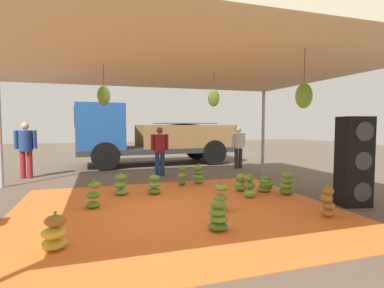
# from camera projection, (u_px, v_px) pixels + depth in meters

# --- Properties ---
(ground_plane) EXTENTS (40.00, 40.00, 0.00)m
(ground_plane) POSITION_uv_depth(u_px,v_px,m) (151.00, 181.00, 8.49)
(ground_plane) COLOR brown
(tarp_orange) EXTENTS (6.00, 5.30, 0.01)m
(tarp_orange) POSITION_uv_depth(u_px,v_px,m) (177.00, 210.00, 5.64)
(tarp_orange) COLOR orange
(tarp_orange) RESTS_ON ground
(tent_canopy) EXTENTS (8.00, 7.00, 2.79)m
(tent_canopy) POSITION_uv_depth(u_px,v_px,m) (178.00, 65.00, 5.38)
(tent_canopy) COLOR #9EA0A5
(tent_canopy) RESTS_ON ground
(banana_bunch_0) EXTENTS (0.28, 0.28, 0.56)m
(banana_bunch_0) POSITION_uv_depth(u_px,v_px,m) (182.00, 176.00, 7.87)
(banana_bunch_0) COLOR #477523
(banana_bunch_0) RESTS_ON tarp_orange
(banana_bunch_1) EXTENTS (0.46, 0.47, 0.44)m
(banana_bunch_1) POSITION_uv_depth(u_px,v_px,m) (265.00, 184.00, 7.09)
(banana_bunch_1) COLOR #6B9E38
(banana_bunch_1) RESTS_ON tarp_orange
(banana_bunch_2) EXTENTS (0.41, 0.41, 0.51)m
(banana_bunch_2) POSITION_uv_depth(u_px,v_px,m) (218.00, 216.00, 4.54)
(banana_bunch_2) COLOR #477523
(banana_bunch_2) RESTS_ON tarp_orange
(banana_bunch_3) EXTENTS (0.40, 0.40, 0.55)m
(banana_bunch_3) POSITION_uv_depth(u_px,v_px,m) (220.00, 199.00, 5.54)
(banana_bunch_3) COLOR #6B9E38
(banana_bunch_3) RESTS_ON tarp_orange
(banana_bunch_4) EXTENTS (0.42, 0.42, 0.56)m
(banana_bunch_4) POSITION_uv_depth(u_px,v_px,m) (286.00, 184.00, 6.86)
(banana_bunch_4) COLOR #518428
(banana_bunch_4) RESTS_ON tarp_orange
(banana_bunch_5) EXTENTS (0.39, 0.38, 0.50)m
(banana_bunch_5) POSITION_uv_depth(u_px,v_px,m) (54.00, 234.00, 3.81)
(banana_bunch_5) COLOR gold
(banana_bunch_5) RESTS_ON tarp_orange
(banana_bunch_6) EXTENTS (0.47, 0.47, 0.53)m
(banana_bunch_6) POSITION_uv_depth(u_px,v_px,m) (121.00, 185.00, 6.78)
(banana_bunch_6) COLOR #6B9E38
(banana_bunch_6) RESTS_ON tarp_orange
(banana_bunch_7) EXTENTS (0.44, 0.45, 0.55)m
(banana_bunch_7) POSITION_uv_depth(u_px,v_px,m) (198.00, 175.00, 8.11)
(banana_bunch_7) COLOR #75A83D
(banana_bunch_7) RESTS_ON tarp_orange
(banana_bunch_8) EXTENTS (0.39, 0.38, 0.46)m
(banana_bunch_8) POSITION_uv_depth(u_px,v_px,m) (240.00, 183.00, 7.19)
(banana_bunch_8) COLOR #60932D
(banana_bunch_8) RESTS_ON tarp_orange
(banana_bunch_9) EXTENTS (0.35, 0.38, 0.55)m
(banana_bunch_9) POSITION_uv_depth(u_px,v_px,m) (249.00, 186.00, 6.58)
(banana_bunch_9) COLOR #75A83D
(banana_bunch_9) RESTS_ON tarp_orange
(banana_bunch_10) EXTENTS (0.38, 0.39, 0.56)m
(banana_bunch_10) POSITION_uv_depth(u_px,v_px,m) (94.00, 196.00, 5.73)
(banana_bunch_10) COLOR #518428
(banana_bunch_10) RESTS_ON tarp_orange
(banana_bunch_11) EXTENTS (0.34, 0.31, 0.58)m
(banana_bunch_11) POSITION_uv_depth(u_px,v_px,m) (328.00, 203.00, 5.17)
(banana_bunch_11) COLOR #996628
(banana_bunch_11) RESTS_ON tarp_orange
(banana_bunch_12) EXTENTS (0.43, 0.43, 0.50)m
(banana_bunch_12) POSITION_uv_depth(u_px,v_px,m) (154.00, 185.00, 6.86)
(banana_bunch_12) COLOR #477523
(banana_bunch_12) RESTS_ON tarp_orange
(cargo_truck_main) EXTENTS (6.26, 2.47, 2.40)m
(cargo_truck_main) POSITION_uv_depth(u_px,v_px,m) (150.00, 136.00, 12.03)
(cargo_truck_main) COLOR #2D2D2D
(cargo_truck_main) RESTS_ON ground
(worker_0) EXTENTS (0.56, 0.34, 1.53)m
(worker_0) POSITION_uv_depth(u_px,v_px,m) (160.00, 148.00, 9.34)
(worker_0) COLOR navy
(worker_0) RESTS_ON ground
(worker_1) EXTENTS (0.62, 0.38, 1.69)m
(worker_1) POSITION_uv_depth(u_px,v_px,m) (26.00, 146.00, 8.90)
(worker_1) COLOR maroon
(worker_1) RESTS_ON ground
(worker_2) EXTENTS (0.56, 0.34, 1.53)m
(worker_2) POSITION_uv_depth(u_px,v_px,m) (238.00, 144.00, 10.98)
(worker_2) COLOR #26262D
(worker_2) RESTS_ON ground
(speaker_stack) EXTENTS (0.65, 0.53, 1.78)m
(speaker_stack) POSITION_uv_depth(u_px,v_px,m) (354.00, 161.00, 5.89)
(speaker_stack) COLOR black
(speaker_stack) RESTS_ON ground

